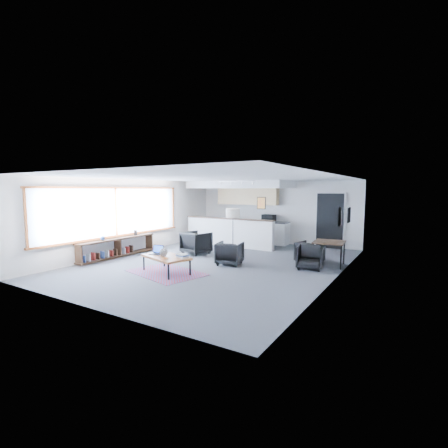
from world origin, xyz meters
The scene contains 21 objects.
room centered at (0.00, 0.00, 1.30)m, with size 7.02×9.02×2.62m.
window centered at (-3.46, -0.90, 1.46)m, with size 0.10×5.95×1.66m.
console centered at (-3.30, -1.05, 0.33)m, with size 0.35×3.00×0.80m.
kitchenette centered at (-1.20, 3.71, 1.38)m, with size 4.20×1.96×2.60m.
doorway centered at (2.30, 4.42, 1.07)m, with size 1.10×0.12×2.15m.
track_light centered at (-0.59, 2.20, 2.53)m, with size 1.60×0.07×0.15m.
wall_art_lower centered at (3.47, 0.40, 1.55)m, with size 0.03×0.38×0.48m.
wall_art_upper centered at (3.47, 1.70, 1.50)m, with size 0.03×0.34×0.44m.
kilim_rug centered at (-0.53, -1.74, 0.01)m, with size 2.31×1.84×0.01m.
coffee_table centered at (-0.53, -1.74, 0.43)m, with size 1.57×1.15×0.46m.
laptop centered at (-0.96, -1.63, 0.53)m, with size 0.37×0.32×0.24m.
ceramic_pot centered at (-0.58, -1.78, 0.58)m, with size 0.23×0.23×0.23m.
book_stack centered at (-0.05, -1.64, 0.50)m, with size 0.35×0.30×0.09m.
coaster centered at (-0.36, -1.93, 0.46)m, with size 0.13×0.13×0.01m.
armchair_left centered at (-1.40, 0.82, 0.43)m, with size 0.84×0.78×0.86m, color black.
armchair_right centered at (0.42, 0.02, 0.37)m, with size 0.72×0.68×0.75m, color black.
floor_lamp centered at (-0.11, 1.14, 1.40)m, with size 0.61×0.61×1.61m.
dining_table centered at (3.00, 1.42, 0.66)m, with size 0.93×0.93×0.72m.
dining_chair_near centered at (2.65, 0.73, 0.31)m, with size 0.60×0.57×0.62m, color black.
dining_chair_far centered at (2.41, 1.48, 0.31)m, with size 0.59×0.56×0.61m, color black.
microwave centered at (-0.12, 4.15, 1.11)m, with size 0.52×0.29×0.35m, color black.
Camera 1 is at (5.26, -8.25, 2.23)m, focal length 26.00 mm.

